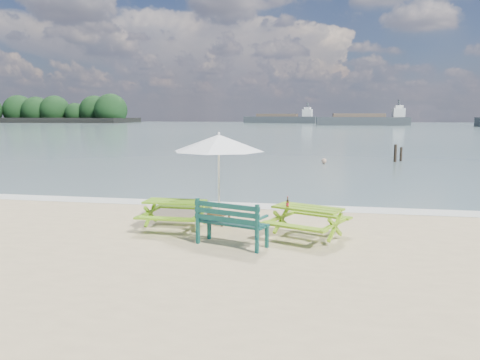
% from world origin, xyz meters
% --- Properties ---
extents(sea, '(300.00, 300.00, 0.00)m').
position_xyz_m(sea, '(0.00, 85.00, 0.00)').
color(sea, slate).
rests_on(sea, ground).
extents(foam_strip, '(22.00, 0.90, 0.01)m').
position_xyz_m(foam_strip, '(0.00, 4.60, 0.01)').
color(foam_strip, silver).
rests_on(foam_strip, ground).
extents(island_headland, '(90.00, 22.00, 7.60)m').
position_xyz_m(island_headland, '(-110.00, 140.00, 3.26)').
color(island_headland, black).
rests_on(island_headland, ground).
extents(picnic_table_left, '(1.44, 1.60, 0.68)m').
position_xyz_m(picnic_table_left, '(-1.61, 1.50, 0.33)').
color(picnic_table_left, '#649A17').
rests_on(picnic_table_left, ground).
extents(picnic_table_right, '(1.98, 2.06, 0.70)m').
position_xyz_m(picnic_table_right, '(1.51, 1.22, 0.34)').
color(picnic_table_right, '#6D9A17').
rests_on(picnic_table_right, ground).
extents(park_bench, '(1.59, 0.96, 0.93)m').
position_xyz_m(park_bench, '(0.01, 0.35, 0.29)').
color(park_bench, '#0E3D37').
rests_on(park_bench, ground).
extents(side_table, '(0.56, 0.56, 0.29)m').
position_xyz_m(side_table, '(-0.69, 2.15, 0.15)').
color(side_table, brown).
rests_on(side_table, ground).
extents(patio_umbrella, '(2.81, 2.81, 2.22)m').
position_xyz_m(patio_umbrella, '(-0.69, 2.15, 2.01)').
color(patio_umbrella, silver).
rests_on(patio_umbrella, ground).
extents(beer_bottle, '(0.06, 0.06, 0.24)m').
position_xyz_m(beer_bottle, '(1.09, 1.10, 0.78)').
color(beer_bottle, brown).
rests_on(beer_bottle, picnic_table_right).
extents(swimmer, '(0.62, 0.46, 1.57)m').
position_xyz_m(swimmer, '(1.65, 17.23, -0.48)').
color(swimmer, tan).
rests_on(swimmer, ground).
extents(mooring_pilings, '(0.56, 0.76, 1.21)m').
position_xyz_m(mooring_pilings, '(5.82, 19.28, 0.37)').
color(mooring_pilings, black).
rests_on(mooring_pilings, ground).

